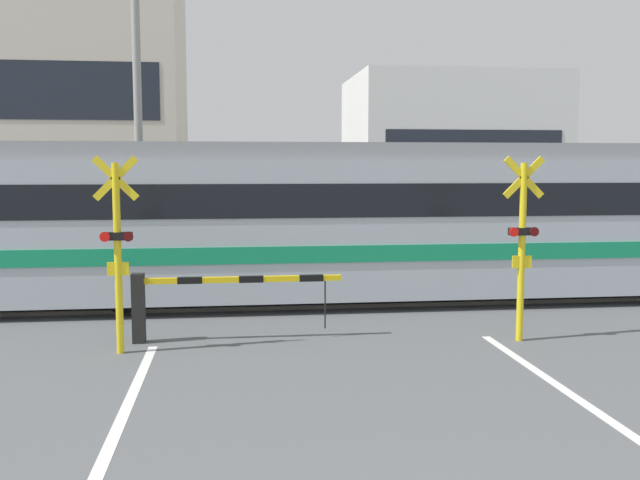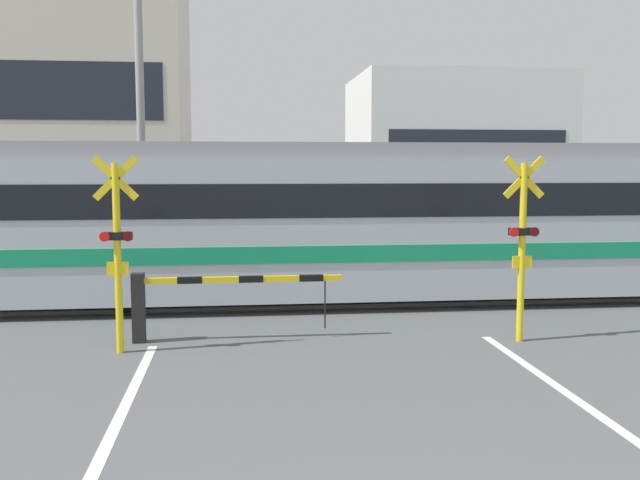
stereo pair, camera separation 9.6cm
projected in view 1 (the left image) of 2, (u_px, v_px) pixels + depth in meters
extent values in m
cube|color=#5B564C|center=(307.00, 307.00, 14.16)|extent=(50.00, 0.10, 0.08)
cube|color=#5B564C|center=(300.00, 294.00, 15.57)|extent=(50.00, 0.10, 0.08)
cube|color=#ADB7C1|center=(415.00, 226.00, 14.99)|extent=(19.11, 2.67, 2.70)
cube|color=gray|center=(416.00, 153.00, 14.83)|extent=(18.92, 2.35, 0.36)
cube|color=#148C59|center=(415.00, 245.00, 15.03)|extent=(19.13, 2.72, 0.32)
cube|color=black|center=(416.00, 197.00, 14.93)|extent=(18.34, 2.71, 0.64)
cylinder|color=black|center=(123.00, 294.00, 13.69)|extent=(0.76, 0.12, 0.76)
cylinder|color=black|center=(134.00, 282.00, 15.11)|extent=(0.76, 0.12, 0.76)
cube|color=black|center=(138.00, 308.00, 11.42)|extent=(0.20, 0.20, 1.13)
cube|color=yellow|center=(241.00, 279.00, 11.57)|extent=(3.28, 0.09, 0.09)
cube|color=black|center=(190.00, 280.00, 11.47)|extent=(0.39, 0.10, 0.10)
cube|color=black|center=(251.00, 279.00, 11.59)|extent=(0.39, 0.10, 0.10)
cube|color=black|center=(311.00, 278.00, 11.71)|extent=(0.39, 0.10, 0.10)
cylinder|color=black|center=(325.00, 305.00, 11.79)|extent=(0.02, 0.02, 0.80)
cube|color=black|center=(412.00, 258.00, 17.67)|extent=(0.20, 0.20, 1.13)
cube|color=yellow|center=(347.00, 241.00, 17.43)|extent=(3.28, 0.09, 0.09)
cube|color=black|center=(380.00, 241.00, 17.53)|extent=(0.39, 0.10, 0.10)
cube|color=black|center=(341.00, 241.00, 17.41)|extent=(0.39, 0.10, 0.10)
cube|color=black|center=(300.00, 242.00, 17.29)|extent=(0.39, 0.10, 0.10)
cylinder|color=black|center=(291.00, 260.00, 17.31)|extent=(0.02, 0.02, 0.80)
cylinder|color=yellow|center=(118.00, 259.00, 10.70)|extent=(0.11, 0.11, 2.88)
cube|color=yellow|center=(116.00, 178.00, 10.57)|extent=(0.68, 0.04, 0.68)
cube|color=yellow|center=(116.00, 178.00, 10.57)|extent=(0.68, 0.04, 0.68)
cube|color=black|center=(117.00, 236.00, 10.66)|extent=(0.44, 0.12, 0.12)
cylinder|color=red|center=(105.00, 237.00, 10.56)|extent=(0.15, 0.03, 0.15)
cylinder|color=#4C0C0C|center=(128.00, 237.00, 10.61)|extent=(0.15, 0.03, 0.15)
cube|color=yellow|center=(118.00, 269.00, 10.69)|extent=(0.32, 0.03, 0.20)
cylinder|color=yellow|center=(522.00, 253.00, 11.46)|extent=(0.11, 0.11, 2.88)
cube|color=yellow|center=(524.00, 177.00, 11.33)|extent=(0.68, 0.04, 0.68)
cube|color=yellow|center=(524.00, 177.00, 11.33)|extent=(0.68, 0.04, 0.68)
cube|color=black|center=(522.00, 231.00, 11.43)|extent=(0.44, 0.12, 0.12)
cylinder|color=red|center=(514.00, 232.00, 11.33)|extent=(0.15, 0.03, 0.15)
cylinder|color=#4C0C0C|center=(534.00, 232.00, 11.37)|extent=(0.15, 0.03, 0.15)
cube|color=yellow|center=(522.00, 262.00, 11.46)|extent=(0.32, 0.03, 0.20)
cylinder|color=brown|center=(281.00, 251.00, 20.28)|extent=(0.13, 0.13, 0.83)
cylinder|color=brown|center=(286.00, 251.00, 20.30)|extent=(0.13, 0.13, 0.83)
cube|color=maroon|center=(283.00, 225.00, 20.21)|extent=(0.38, 0.22, 0.65)
sphere|color=tan|center=(283.00, 209.00, 20.17)|extent=(0.22, 0.22, 0.22)
cube|color=beige|center=(93.00, 112.00, 26.79)|extent=(6.60, 6.16, 9.68)
cube|color=#1E232D|center=(75.00, 90.00, 23.69)|extent=(5.54, 0.03, 1.94)
cube|color=white|center=(449.00, 157.00, 28.63)|extent=(7.79, 6.16, 6.33)
cube|color=#1E232D|center=(475.00, 147.00, 25.55)|extent=(6.54, 0.03, 1.27)
cylinder|color=gray|center=(138.00, 116.00, 18.93)|extent=(0.22, 0.22, 8.32)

